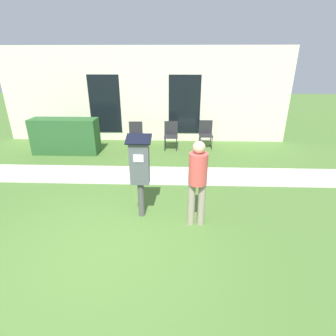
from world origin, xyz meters
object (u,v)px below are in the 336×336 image
Objects in this scene: person_standing at (198,178)px; outdoor_chair_left at (135,133)px; outdoor_chair_middle at (171,133)px; parking_meter at (140,167)px; outdoor_chair_right at (206,132)px.

person_standing is 1.76× the size of outdoor_chair_left.
outdoor_chair_left is 1.00× the size of outdoor_chair_middle.
person_standing is at bearing -80.19° from outdoor_chair_middle.
outdoor_chair_middle is at bearing 76.01° from person_standing.
parking_meter is at bearing 145.37° from person_standing.
person_standing is (1.02, -0.24, -0.09)m from parking_meter.
parking_meter is 4.08m from outdoor_chair_left.
outdoor_chair_middle is at bearing 170.18° from outdoor_chair_right.
outdoor_chair_middle is (0.45, 4.09, -0.49)m from parking_meter.
outdoor_chair_left and outdoor_chair_middle have the same top height.
person_standing is 1.76× the size of outdoor_chair_middle.
person_standing is at bearing -13.11° from parking_meter.
outdoor_chair_left is 2.34m from outdoor_chair_right.
person_standing is 4.58m from outdoor_chair_left.
outdoor_chair_middle is 1.18m from outdoor_chair_right.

